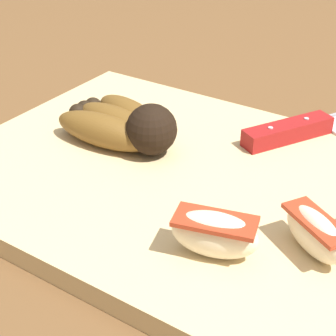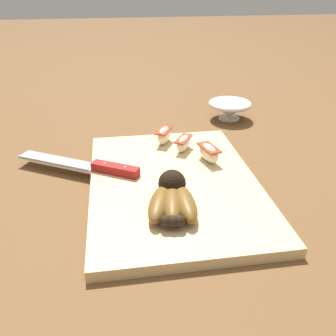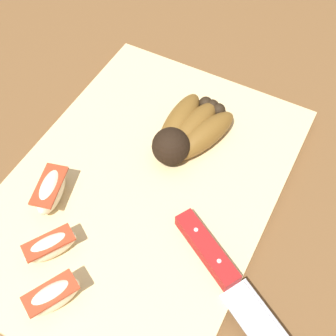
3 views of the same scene
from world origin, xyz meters
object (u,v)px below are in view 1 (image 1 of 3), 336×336
at_px(apple_wedge_middle, 315,233).
at_px(apple_wedge_far, 215,234).
at_px(banana_bunch, 124,124).
at_px(chefs_knife, 324,124).

bearing_deg(apple_wedge_middle, apple_wedge_far, 35.73).
distance_m(banana_bunch, chefs_knife, 0.21).
relative_size(chefs_knife, apple_wedge_middle, 4.05).
distance_m(chefs_knife, apple_wedge_middle, 0.21).
bearing_deg(apple_wedge_far, banana_bunch, -33.01).
distance_m(apple_wedge_middle, apple_wedge_far, 0.07).
distance_m(banana_bunch, apple_wedge_middle, 0.23).
xyz_separation_m(chefs_knife, apple_wedge_middle, (-0.06, 0.20, 0.01)).
bearing_deg(chefs_knife, apple_wedge_middle, 107.01).
xyz_separation_m(banana_bunch, apple_wedge_far, (-0.16, 0.10, 0.00)).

